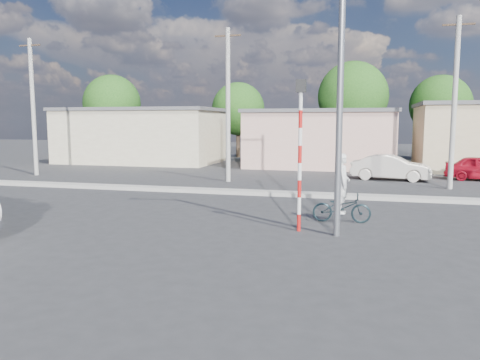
% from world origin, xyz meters
% --- Properties ---
extents(ground_plane, '(120.00, 120.00, 0.00)m').
position_xyz_m(ground_plane, '(0.00, 0.00, 0.00)').
color(ground_plane, '#2B2B2E').
rests_on(ground_plane, ground).
extents(median, '(40.00, 0.80, 0.16)m').
position_xyz_m(median, '(0.00, 8.00, 0.08)').
color(median, '#99968E').
rests_on(median, ground).
extents(bicycle, '(1.85, 0.74, 0.95)m').
position_xyz_m(bicycle, '(4.35, 3.04, 0.48)').
color(bicycle, black).
rests_on(bicycle, ground).
extents(cyclist, '(0.49, 0.72, 1.90)m').
position_xyz_m(cyclist, '(4.35, 3.04, 0.95)').
color(cyclist, silver).
rests_on(cyclist, ground).
extents(car_cream, '(4.38, 2.06, 1.39)m').
position_xyz_m(car_cream, '(6.45, 14.90, 0.69)').
color(car_cream, beige).
rests_on(car_cream, ground).
extents(traffic_pole, '(0.28, 0.18, 4.36)m').
position_xyz_m(traffic_pole, '(3.20, 1.50, 2.59)').
color(traffic_pole, red).
rests_on(traffic_pole, ground).
extents(streetlight, '(2.34, 0.22, 9.00)m').
position_xyz_m(streetlight, '(4.14, 1.20, 4.96)').
color(streetlight, slate).
rests_on(streetlight, ground).
extents(building_row, '(37.80, 7.30, 4.44)m').
position_xyz_m(building_row, '(1.10, 22.00, 2.13)').
color(building_row, beige).
rests_on(building_row, ground).
extents(tree_row, '(51.24, 7.43, 8.42)m').
position_xyz_m(tree_row, '(7.45, 28.53, 4.96)').
color(tree_row, '#38281E').
rests_on(tree_row, ground).
extents(utility_poles, '(35.40, 0.24, 8.00)m').
position_xyz_m(utility_poles, '(3.25, 12.00, 4.07)').
color(utility_poles, '#99968E').
rests_on(utility_poles, ground).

